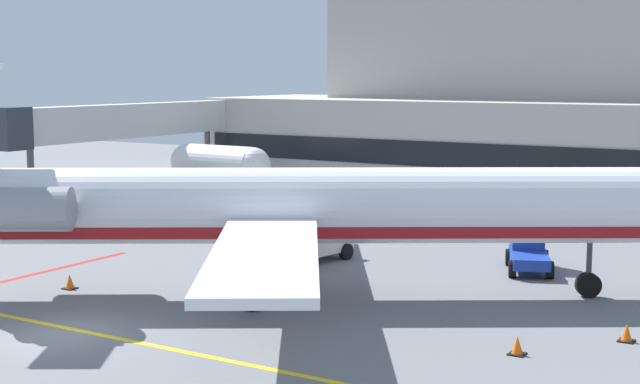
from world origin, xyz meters
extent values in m
cube|color=slate|center=(0.00, 0.00, -0.05)|extent=(120.00, 120.00, 0.10)
cube|color=yellow|center=(0.00, 0.56, 0.00)|extent=(108.00, 0.24, 0.01)
cube|color=red|center=(-7.40, 6.58, 0.00)|extent=(0.30, 8.00, 0.01)
cube|color=#B7B2A8|center=(5.32, 47.06, 3.01)|extent=(63.05, 14.12, 6.01)
cube|color=#A8A49A|center=(-1.27, 50.59, 11.93)|extent=(32.70, 9.88, 11.84)
cube|color=black|center=(5.32, 39.95, 2.31)|extent=(60.53, 0.12, 1.81)
cube|color=silver|center=(-24.60, 29.82, 4.64)|extent=(1.40, 20.35, 2.40)
cube|color=#2D333D|center=(-24.60, 18.75, 4.64)|extent=(2.40, 2.00, 2.64)
cylinder|color=#4C4C51|center=(-24.60, 38.50, 1.72)|extent=(0.44, 0.44, 3.44)
cylinder|color=#4C4C51|center=(-24.60, 20.45, 1.72)|extent=(0.44, 0.44, 3.44)
cylinder|color=white|center=(3.63, 7.57, 3.36)|extent=(25.12, 17.01, 2.70)
cube|color=maroon|center=(3.63, 7.57, 2.62)|extent=(22.60, 15.31, 0.49)
cube|color=white|center=(-0.58, 13.03, 2.96)|extent=(8.35, 10.94, 0.28)
cube|color=white|center=(6.66, 1.37, 2.96)|extent=(8.35, 10.94, 0.28)
cylinder|color=gray|center=(-5.07, 4.67, 3.56)|extent=(3.54, 2.97, 1.49)
cylinder|color=gray|center=(-2.82, 1.05, 3.56)|extent=(3.54, 2.97, 1.49)
cylinder|color=#3F3F44|center=(12.64, 13.16, 1.46)|extent=(0.20, 0.20, 1.56)
cylinder|color=black|center=(12.64, 13.16, 0.45)|extent=(0.95, 0.77, 0.90)
cylinder|color=#3F3F44|center=(1.52, 8.33, 1.46)|extent=(0.20, 0.20, 1.56)
cylinder|color=black|center=(1.52, 8.33, 0.45)|extent=(0.95, 0.77, 0.90)
cylinder|color=#3F3F44|center=(3.37, 5.34, 1.46)|extent=(0.20, 0.20, 1.56)
cylinder|color=black|center=(3.37, 5.34, 0.45)|extent=(0.95, 0.77, 0.90)
cube|color=silver|center=(0.89, 13.36, 0.69)|extent=(2.12, 3.85, 0.68)
cube|color=#B8B1A9|center=(0.72, 12.35, 1.49)|extent=(1.60, 1.67, 0.91)
cylinder|color=black|center=(1.43, 11.97, 0.35)|extent=(0.39, 0.74, 0.70)
cylinder|color=black|center=(-0.08, 12.23, 0.35)|extent=(0.39, 0.74, 0.70)
cylinder|color=black|center=(1.86, 14.49, 0.35)|extent=(0.39, 0.74, 0.70)
cylinder|color=black|center=(0.34, 14.74, 0.35)|extent=(0.39, 0.74, 0.70)
cube|color=#E5B20C|center=(-0.51, 25.77, 0.65)|extent=(3.51, 3.72, 0.60)
cube|color=#C3970A|center=(0.12, 26.50, 1.59)|extent=(2.05, 2.03, 1.28)
cylinder|color=black|center=(-0.38, 27.23, 0.35)|extent=(0.67, 0.72, 0.70)
cylinder|color=black|center=(0.92, 26.14, 0.35)|extent=(0.67, 0.72, 0.70)
cylinder|color=black|center=(-1.93, 25.39, 0.35)|extent=(0.67, 0.72, 0.70)
cylinder|color=black|center=(-0.63, 24.30, 0.35)|extent=(0.67, 0.72, 0.70)
cube|color=#19389E|center=(9.44, 16.18, 0.58)|extent=(2.62, 3.62, 0.45)
cube|color=navy|center=(9.08, 17.04, 1.40)|extent=(1.71, 1.73, 1.18)
cylinder|color=black|center=(8.32, 16.98, 0.35)|extent=(0.53, 0.75, 0.70)
cylinder|color=black|center=(9.66, 17.53, 0.35)|extent=(0.53, 0.75, 0.70)
cylinder|color=black|center=(9.21, 14.83, 0.35)|extent=(0.53, 0.75, 0.70)
cylinder|color=black|center=(10.55, 15.39, 0.35)|extent=(0.53, 0.75, 0.70)
cylinder|color=white|center=(-18.57, 32.22, 1.65)|extent=(6.08, 2.82, 2.59)
sphere|color=white|center=(-15.58, 32.10, 1.65)|extent=(2.54, 2.54, 2.54)
sphere|color=white|center=(-21.56, 32.33, 1.65)|extent=(2.54, 2.54, 2.54)
cube|color=#59595B|center=(-20.37, 32.22, 0.17)|extent=(0.60, 2.34, 0.35)
cube|color=#59595B|center=(-16.78, 32.22, 0.17)|extent=(0.60, 2.34, 0.35)
cone|color=orange|center=(15.09, 8.26, 0.28)|extent=(0.36, 0.36, 0.55)
cube|color=black|center=(15.09, 8.26, 0.02)|extent=(0.47, 0.47, 0.04)
cone|color=orange|center=(-0.85, 11.75, 0.28)|extent=(0.36, 0.36, 0.55)
cube|color=black|center=(-0.85, 11.75, 0.02)|extent=(0.47, 0.47, 0.04)
cone|color=orange|center=(12.71, 5.31, 0.28)|extent=(0.36, 0.36, 0.55)
cube|color=black|center=(12.71, 5.31, 0.02)|extent=(0.47, 0.47, 0.04)
cone|color=orange|center=(-4.31, 4.40, 0.28)|extent=(0.36, 0.36, 0.55)
cube|color=black|center=(-4.31, 4.40, 0.02)|extent=(0.47, 0.47, 0.04)
camera|label=1|loc=(20.96, -19.25, 8.01)|focal=51.12mm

